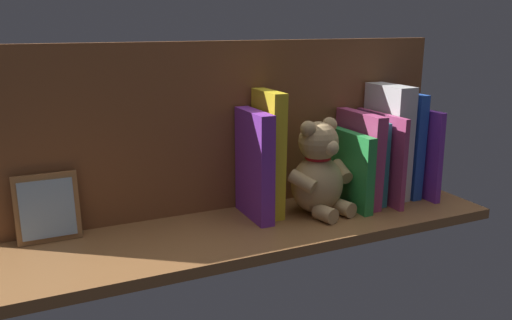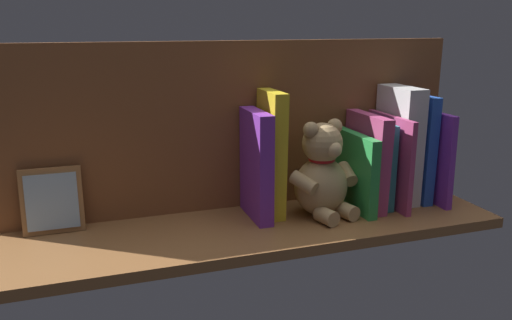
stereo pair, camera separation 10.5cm
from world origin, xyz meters
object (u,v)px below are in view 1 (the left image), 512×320
at_px(book_0, 416,151).
at_px(picture_frame_leaning, 47,208).
at_px(teddy_bear, 319,172).
at_px(dictionary_thick_white, 387,141).

xyz_separation_m(book_0, picture_frame_leaning, (0.85, -0.05, -0.04)).
distance_m(book_0, teddy_bear, 0.30).
distance_m(dictionary_thick_white, teddy_bear, 0.22).
height_order(dictionary_thick_white, teddy_bear, dictionary_thick_white).
xyz_separation_m(dictionary_thick_white, picture_frame_leaning, (0.76, -0.05, -0.07)).
relative_size(book_0, picture_frame_leaning, 1.53).
distance_m(teddy_bear, picture_frame_leaning, 0.56).
bearing_deg(picture_frame_leaning, teddy_bear, 171.53).
relative_size(book_0, teddy_bear, 0.97).
bearing_deg(teddy_bear, book_0, 171.96).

